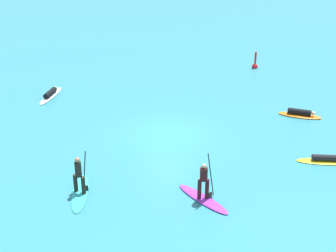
# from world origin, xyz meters

# --- Properties ---
(ground_plane) EXTENTS (120.00, 120.00, 0.00)m
(ground_plane) POSITION_xyz_m (0.00, 0.00, 0.00)
(ground_plane) COLOR teal
(ground_plane) RESTS_ON ground
(surfer_on_purple_board) EXTENTS (2.82, 1.99, 2.28)m
(surfer_on_purple_board) POSITION_xyz_m (3.54, -5.42, 0.43)
(surfer_on_purple_board) COLOR purple
(surfer_on_purple_board) RESTS_ON ground_plane
(surfer_on_teal_board) EXTENTS (1.84, 3.10, 2.02)m
(surfer_on_teal_board) POSITION_xyz_m (-1.60, -6.74, 0.43)
(surfer_on_teal_board) COLOR #33C6CC
(surfer_on_teal_board) RESTS_ON ground_plane
(surfer_on_white_board) EXTENTS (0.98, 3.13, 0.44)m
(surfer_on_white_board) POSITION_xyz_m (-8.97, 2.67, 0.16)
(surfer_on_white_board) COLOR white
(surfer_on_white_board) RESTS_ON ground_plane
(surfer_on_orange_board) EXTENTS (2.47, 0.80, 0.44)m
(surfer_on_orange_board) POSITION_xyz_m (6.43, 4.89, 0.16)
(surfer_on_orange_board) COLOR orange
(surfer_on_orange_board) RESTS_ON ground_plane
(surfer_on_yellow_board) EXTENTS (3.21, 1.55, 0.39)m
(surfer_on_yellow_board) POSITION_xyz_m (8.39, -0.20, 0.14)
(surfer_on_yellow_board) COLOR yellow
(surfer_on_yellow_board) RESTS_ON ground_plane
(marker_buoy) EXTENTS (0.43, 0.43, 1.33)m
(marker_buoy) POSITION_xyz_m (2.28, 12.83, 0.23)
(marker_buoy) COLOR red
(marker_buoy) RESTS_ON ground_plane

